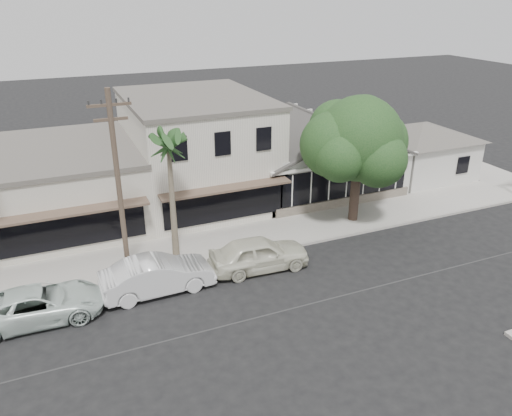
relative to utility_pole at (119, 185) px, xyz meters
name	(u,v)px	position (x,y,z in m)	size (l,w,h in m)	color
ground	(351,294)	(9.00, -5.20, -4.79)	(140.00, 140.00, 0.00)	black
sidewalk_north	(144,259)	(1.00, 1.55, -4.71)	(90.00, 3.50, 0.15)	#9E9991
corner_shop	(315,151)	(14.00, 7.27, -2.17)	(10.40, 8.60, 5.10)	silver
side_cottage	(419,156)	(22.20, 6.30, -3.29)	(6.00, 6.00, 3.00)	silver
row_building_near	(197,151)	(6.00, 8.30, -1.54)	(8.00, 10.00, 6.50)	silver
row_building_midnear	(48,188)	(-3.00, 8.30, -2.69)	(10.00, 10.00, 4.20)	silver
utility_pole	(119,185)	(0.00, 0.00, 0.00)	(1.80, 0.24, 9.00)	brown
car_0	(259,254)	(6.05, -1.53, -3.95)	(1.97, 4.90, 1.67)	silver
car_1	(158,275)	(1.05, -1.58, -3.96)	(1.76, 5.05, 1.66)	silver
car_2	(39,304)	(-3.95, -1.75, -4.06)	(2.41, 5.23, 1.45)	silver
shade_tree	(356,140)	(13.31, 1.57, 0.11)	(6.71, 6.07, 7.45)	#443229
palm_east	(168,144)	(2.58, 1.12, 1.27)	(3.04, 3.04, 7.12)	#726651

